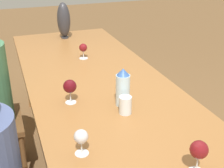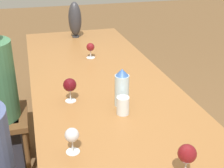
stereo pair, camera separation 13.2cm
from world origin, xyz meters
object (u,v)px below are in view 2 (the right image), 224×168
Objects in this scene: water_bottle at (122,88)px; wine_glass_0 at (72,136)px; wine_glass_1 at (70,85)px; wine_glass_4 at (90,48)px; water_tumbler at (123,106)px; vase at (75,19)px; wine_glass_3 at (187,155)px.

wine_glass_0 is at bearing 137.04° from water_bottle.
wine_glass_4 is (0.71, -0.27, -0.02)m from wine_glass_1.
wine_glass_0 is at bearing 130.23° from water_tumbler.
vase is (1.47, 0.03, 0.07)m from water_bottle.
wine_glass_3 is 1.22× the size of wine_glass_4.
water_bottle is 0.65m from wine_glass_3.
water_bottle is 1.47m from vase.
water_bottle reaches higher than wine_glass_3.
water_bottle reaches higher than water_tumbler.
wine_glass_3 is (-0.65, -0.07, -0.00)m from water_bottle.
wine_glass_3 is at bearing -177.43° from vase.
wine_glass_0 is at bearing 164.50° from wine_glass_4.
wine_glass_4 is at bearing -0.93° from water_tumbler.
water_tumbler is at bearing -131.38° from wine_glass_1.
wine_glass_4 is (0.84, 0.01, -0.02)m from water_bottle.
vase is 2.28× the size of wine_glass_3.
wine_glass_1 is 1.17× the size of wine_glass_4.
wine_glass_0 is 0.50m from wine_glass_3.
wine_glass_3 is 1.49m from wine_glass_4.
water_tumbler is at bearing 9.34° from wine_glass_3.
wine_glass_1 is 0.95× the size of wine_glass_3.
water_tumbler is at bearing 179.07° from wine_glass_4.
water_bottle is 1.56× the size of wine_glass_1.
water_bottle is 0.65× the size of vase.
wine_glass_1 reaches higher than wine_glass_4.
water_tumbler is 0.94m from wine_glass_4.
wine_glass_3 is at bearing -155.98° from wine_glass_1.
wine_glass_1 is (0.22, 0.26, 0.05)m from water_tumbler.
wine_glass_3 is (-0.78, -0.35, 0.01)m from wine_glass_1.
wine_glass_0 is 0.85× the size of wine_glass_1.
water_tumbler is at bearing -179.84° from vase.
wine_glass_4 is at bearing -15.50° from wine_glass_0.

